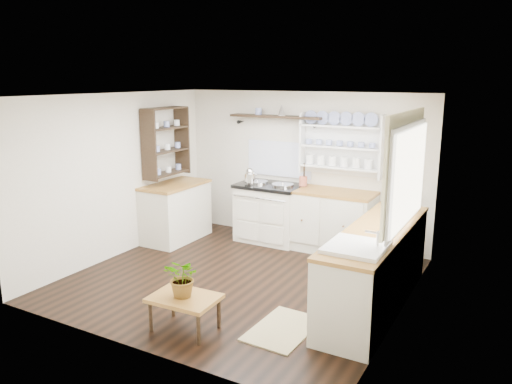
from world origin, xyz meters
TOP-DOWN VIEW (x-y plane):
  - floor at (0.00, 0.00)m, footprint 4.00×3.80m
  - wall_back at (0.00, 1.90)m, footprint 4.00×0.02m
  - wall_right at (2.00, 0.00)m, footprint 0.02×3.80m
  - wall_left at (-2.00, 0.00)m, footprint 0.02×3.80m
  - ceiling at (0.00, 0.00)m, footprint 4.00×3.80m
  - window at (1.95, 0.15)m, footprint 0.08×1.55m
  - aga_cooker at (-0.39, 1.57)m, footprint 1.01×0.70m
  - back_cabinets at (0.60, 1.60)m, footprint 1.27×0.63m
  - right_cabinets at (1.70, 0.10)m, footprint 0.62×2.43m
  - belfast_sink at (1.70, -0.65)m, footprint 0.55×0.60m
  - left_cabinets at (-1.70, 0.90)m, footprint 0.62×1.13m
  - plate_rack at (0.65, 1.86)m, footprint 1.20×0.22m
  - high_shelf at (-0.40, 1.78)m, footprint 1.50×0.29m
  - left_shelving at (-1.84, 0.90)m, footprint 0.28×0.80m
  - kettle at (-0.67, 1.45)m, footprint 0.18×0.18m
  - utensil_crock at (0.12, 1.68)m, footprint 0.12×0.12m
  - center_table at (0.18, -1.38)m, footprint 0.69×0.51m
  - potted_plant at (0.18, -1.38)m, footprint 0.37×0.32m
  - floor_rug at (1.05, -0.90)m, footprint 0.58×0.87m

SIDE VIEW (x-z plane):
  - floor at x=0.00m, z-range -0.01..0.01m
  - floor_rug at x=1.05m, z-range 0.00..0.02m
  - center_table at x=0.18m, z-range 0.14..0.50m
  - aga_cooker at x=-0.39m, z-range -0.01..0.92m
  - right_cabinets at x=1.70m, z-range 0.01..0.91m
  - left_cabinets at x=-1.70m, z-range 0.01..0.91m
  - back_cabinets at x=0.60m, z-range 0.01..0.91m
  - potted_plant at x=0.18m, z-range 0.36..0.77m
  - belfast_sink at x=1.70m, z-range 0.58..1.03m
  - utensil_crock at x=0.12m, z-range 0.91..1.05m
  - kettle at x=-0.67m, z-range 0.93..1.14m
  - wall_back at x=0.00m, z-range 0.00..2.30m
  - wall_right at x=2.00m, z-range 0.00..2.30m
  - wall_left at x=-2.00m, z-range 0.00..2.30m
  - left_shelving at x=-1.84m, z-range 1.02..2.08m
  - plate_rack at x=0.65m, z-range 1.11..2.01m
  - window at x=1.95m, z-range 0.95..2.17m
  - high_shelf at x=-0.40m, z-range 1.83..1.99m
  - ceiling at x=0.00m, z-range 2.29..2.30m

